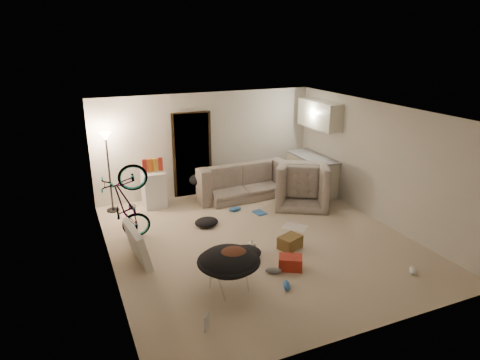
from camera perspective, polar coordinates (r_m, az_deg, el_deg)
name	(u,v)px	position (r m, az deg, el deg)	size (l,w,h in m)	color
floor	(259,241)	(8.38, 2.56, -8.12)	(5.50, 6.00, 0.02)	beige
ceiling	(261,111)	(7.59, 2.84, 9.12)	(5.50, 6.00, 0.02)	white
wall_back	(207,144)	(10.58, -4.46, 4.86)	(5.50, 0.02, 2.50)	silver
wall_front	(366,251)	(5.57, 16.51, -9.06)	(5.50, 0.02, 2.50)	silver
wall_left	(105,201)	(7.20, -17.52, -2.71)	(0.02, 6.00, 2.50)	silver
wall_right	(379,163)	(9.39, 18.04, 2.20)	(0.02, 6.00, 2.50)	silver
doorway	(192,155)	(10.48, -6.43, 3.37)	(0.85, 0.10, 2.04)	black
door_trim	(192,155)	(10.45, -6.38, 3.33)	(0.97, 0.04, 2.10)	black
floor_lamp	(107,155)	(9.73, -17.26, 3.18)	(0.28, 0.28, 1.81)	black
kitchen_counter	(312,174)	(10.95, 9.53, 0.73)	(0.60, 1.50, 0.88)	beige
counter_top	(313,157)	(10.82, 9.66, 3.05)	(0.64, 1.54, 0.04)	gray
kitchen_uppers	(320,115)	(10.66, 10.56, 8.56)	(0.38, 1.40, 0.65)	beige
sofa	(238,183)	(10.54, -0.31, -0.39)	(2.22, 0.87, 0.65)	#3D463E
armchair	(302,187)	(10.18, 8.20, -0.93)	(1.18, 1.03, 0.77)	#3D463E
bicycle	(128,220)	(8.49, -14.68, -5.21)	(0.55, 1.59, 0.84)	black
book_asset	(205,333)	(6.08, -4.68, -19.62)	(0.18, 0.24, 0.02)	#9E2517
mini_fridge	(154,189)	(10.03, -11.42, -1.24)	(0.49, 0.49, 0.83)	white
snack_box_0	(145,166)	(9.81, -12.60, 1.85)	(0.10, 0.07, 0.30)	#9E2517
snack_box_1	(150,165)	(9.84, -11.92, 1.93)	(0.10, 0.07, 0.30)	#D4611A
snack_box_2	(155,165)	(9.86, -11.24, 2.02)	(0.10, 0.07, 0.30)	gold
snack_box_3	(160,164)	(9.88, -10.56, 2.10)	(0.10, 0.07, 0.30)	#9E2517
saucer_chair	(229,266)	(6.69, -1.51, -11.45)	(0.98, 0.98, 0.69)	silver
hoodie	(232,255)	(6.58, -1.01, -9.96)	(0.48, 0.40, 0.22)	#592D1E
sofa_drape	(201,179)	(10.15, -5.25, 0.07)	(0.56, 0.46, 0.28)	black
tv_box	(137,244)	(7.73, -13.56, -8.32)	(0.12, 0.98, 0.65)	silver
drink_case_a	(290,242)	(8.10, 6.69, -8.23)	(0.42, 0.30, 0.24)	brown
drink_case_b	(290,263)	(7.44, 6.74, -10.88)	(0.39, 0.29, 0.23)	#9E2517
juicer	(252,246)	(7.99, 1.64, -8.77)	(0.14, 0.14, 0.21)	white
newspaper	(295,227)	(8.99, 7.35, -6.22)	(0.38, 0.49, 0.01)	silver
book_blue	(260,213)	(9.59, 2.62, -4.36)	(0.22, 0.30, 0.03)	#3168B2
book_white	(218,253)	(7.92, -2.98, -9.67)	(0.19, 0.25, 0.02)	silver
shoe_0	(235,209)	(9.66, -0.66, -3.90)	(0.30, 0.12, 0.11)	#3168B2
shoe_1	(240,197)	(10.39, -0.04, -2.30)	(0.25, 0.10, 0.09)	slate
shoe_2	(287,285)	(6.95, 6.24, -13.78)	(0.27, 0.11, 0.10)	#3168B2
shoe_3	(273,271)	(7.31, 4.47, -11.95)	(0.28, 0.11, 0.10)	slate
shoe_4	(412,270)	(7.85, 22.00, -11.10)	(0.25, 0.10, 0.09)	white
clothes_lump_a	(244,253)	(7.73, 0.60, -9.69)	(0.60, 0.52, 0.19)	black
clothes_lump_b	(206,222)	(8.99, -4.50, -5.62)	(0.51, 0.44, 0.16)	black
clothes_lump_c	(241,257)	(7.68, 0.07, -10.20)	(0.38, 0.32, 0.12)	silver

